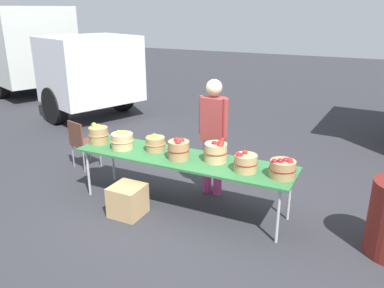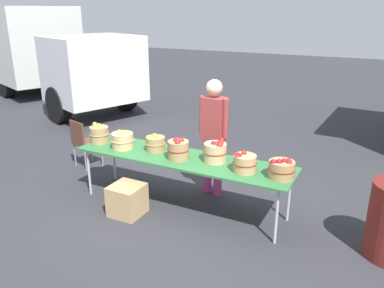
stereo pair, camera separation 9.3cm
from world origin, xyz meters
TOP-DOWN VIEW (x-y plane):
  - ground_plane at (0.00, 0.00)m, footprint 40.00×40.00m
  - market_table at (0.00, 0.00)m, footprint 3.10×0.76m
  - apple_basket_green_0 at (-1.42, -0.01)m, footprint 0.30×0.30m
  - apple_basket_green_1 at (-0.95, -0.06)m, footprint 0.33×0.33m
  - apple_basket_green_2 at (-0.47, 0.07)m, footprint 0.29×0.29m
  - apple_basket_red_0 at (-0.02, -0.07)m, footprint 0.31×0.31m
  - apple_basket_red_1 at (0.47, 0.07)m, footprint 0.32×0.32m
  - apple_basket_red_2 at (0.92, -0.07)m, footprint 0.30×0.30m
  - apple_basket_red_3 at (1.38, -0.05)m, footprint 0.33×0.33m
  - vendor_adult at (0.21, 0.58)m, footprint 0.46×0.26m
  - box_truck at (-7.64, 4.49)m, footprint 7.96×4.74m
  - folding_chair at (-2.23, 0.48)m, footprint 0.49×0.49m
  - produce_crate at (-0.56, -0.53)m, footprint 0.42×0.42m

SIDE VIEW (x-z plane):
  - ground_plane at x=0.00m, z-range 0.00..0.00m
  - produce_crate at x=-0.56m, z-range 0.00..0.42m
  - folding_chair at x=-2.23m, z-range 0.08..0.94m
  - market_table at x=0.00m, z-range 0.34..1.09m
  - apple_basket_green_2 at x=-0.47m, z-range 0.74..0.98m
  - apple_basket_red_3 at x=1.38m, z-range 0.74..0.99m
  - apple_basket_red_2 at x=0.92m, z-range 0.74..1.00m
  - apple_basket_green_1 at x=-0.95m, z-range 0.73..1.01m
  - apple_basket_green_0 at x=-1.42m, z-range 0.73..1.03m
  - apple_basket_red_0 at x=-0.02m, z-range 0.74..1.04m
  - apple_basket_red_1 at x=0.47m, z-range 0.74..1.04m
  - vendor_adult at x=0.21m, z-range 0.16..1.90m
  - box_truck at x=-7.64m, z-range 0.11..2.86m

